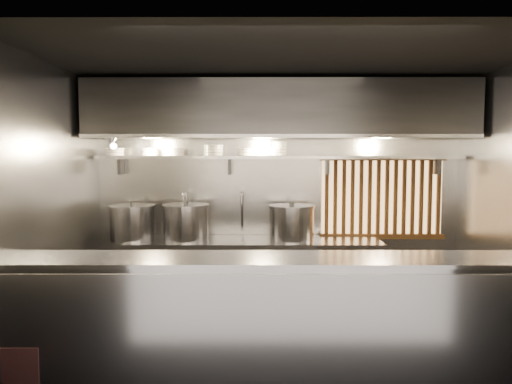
{
  "coord_description": "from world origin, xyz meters",
  "views": [
    {
      "loc": [
        -0.26,
        -4.76,
        1.94
      ],
      "look_at": [
        -0.27,
        0.55,
        1.52
      ],
      "focal_mm": 35.0,
      "sensor_mm": 36.0,
      "label": 1
    }
  ],
  "objects_px": {
    "heat_lamp": "(111,141)",
    "stock_pot_right": "(292,223)",
    "pendant_bulb": "(271,151)",
    "stock_pot_left": "(133,222)",
    "stock_pot_mid": "(186,222)"
  },
  "relations": [
    {
      "from": "stock_pot_left",
      "to": "stock_pot_right",
      "type": "bearing_deg",
      "value": -0.89
    },
    {
      "from": "heat_lamp",
      "to": "stock_pot_mid",
      "type": "distance_m",
      "value": 1.26
    },
    {
      "from": "heat_lamp",
      "to": "stock_pot_right",
      "type": "height_order",
      "value": "heat_lamp"
    },
    {
      "from": "stock_pot_left",
      "to": "stock_pot_right",
      "type": "relative_size",
      "value": 1.03
    },
    {
      "from": "pendant_bulb",
      "to": "heat_lamp",
      "type": "bearing_deg",
      "value": -169.0
    },
    {
      "from": "stock_pot_left",
      "to": "stock_pot_mid",
      "type": "relative_size",
      "value": 1.07
    },
    {
      "from": "stock_pot_mid",
      "to": "stock_pot_right",
      "type": "xyz_separation_m",
      "value": [
        1.26,
        0.0,
        -0.01
      ]
    },
    {
      "from": "pendant_bulb",
      "to": "stock_pot_right",
      "type": "bearing_deg",
      "value": -21.11
    },
    {
      "from": "heat_lamp",
      "to": "stock_pot_right",
      "type": "xyz_separation_m",
      "value": [
        2.05,
        0.25,
        -0.96
      ]
    },
    {
      "from": "stock_pot_mid",
      "to": "pendant_bulb",
      "type": "bearing_deg",
      "value": 5.5
    },
    {
      "from": "stock_pot_left",
      "to": "stock_pot_right",
      "type": "xyz_separation_m",
      "value": [
        1.9,
        -0.03,
        0.0
      ]
    },
    {
      "from": "heat_lamp",
      "to": "stock_pot_left",
      "type": "height_order",
      "value": "heat_lamp"
    },
    {
      "from": "stock_pot_mid",
      "to": "stock_pot_right",
      "type": "relative_size",
      "value": 0.96
    },
    {
      "from": "heat_lamp",
      "to": "stock_pot_left",
      "type": "bearing_deg",
      "value": 62.46
    },
    {
      "from": "heat_lamp",
      "to": "pendant_bulb",
      "type": "height_order",
      "value": "heat_lamp"
    }
  ]
}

